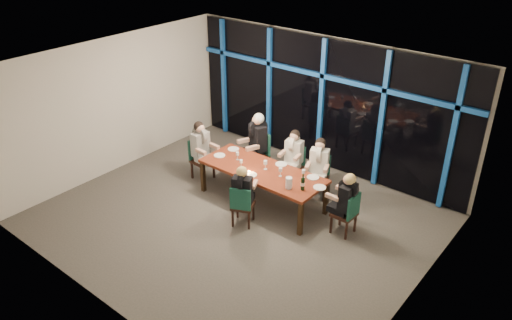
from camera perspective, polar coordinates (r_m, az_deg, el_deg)
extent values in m
plane|color=#58534D|center=(9.78, -2.23, -6.73)|extent=(7.00, 7.00, 0.00)
cube|color=beige|center=(11.25, 7.77, 6.47)|extent=(7.00, 0.04, 3.00)
cube|color=beige|center=(7.36, -18.07, -7.06)|extent=(7.00, 0.04, 3.00)
cube|color=beige|center=(11.45, -15.78, 6.06)|extent=(0.04, 6.00, 3.00)
cube|color=beige|center=(7.49, 18.35, -6.49)|extent=(0.04, 6.00, 3.00)
cube|color=white|center=(8.45, -2.60, 10.27)|extent=(7.00, 6.00, 0.04)
cube|color=black|center=(11.20, 7.61, 6.39)|extent=(6.86, 0.04, 2.94)
cube|color=#134898|center=(12.81, -3.68, 9.34)|extent=(0.10, 0.10, 2.94)
cube|color=#134898|center=(11.92, 1.53, 7.97)|extent=(0.10, 0.10, 2.94)
cube|color=#134898|center=(11.16, 7.47, 6.32)|extent=(0.10, 0.10, 2.94)
cube|color=#134898|center=(10.54, 14.15, 4.36)|extent=(0.10, 0.10, 2.94)
cube|color=#134898|center=(10.09, 21.50, 2.14)|extent=(0.10, 0.10, 2.94)
cube|color=#134898|center=(10.94, 7.68, 9.53)|extent=(6.86, 0.10, 0.10)
cube|color=#FF2D14|center=(10.75, 13.73, 8.61)|extent=(0.60, 0.05, 0.35)
cube|color=maroon|center=(9.93, 0.73, -1.27)|extent=(2.60, 1.00, 0.06)
cube|color=black|center=(10.55, -6.07, -1.88)|extent=(0.08, 0.08, 0.69)
cube|color=black|center=(9.20, 5.10, -6.71)|extent=(0.08, 0.08, 0.69)
cube|color=black|center=(11.10, -2.89, -0.14)|extent=(0.08, 0.08, 0.69)
cube|color=black|center=(9.83, 8.01, -4.41)|extent=(0.08, 0.08, 0.69)
cube|color=black|center=(11.08, 0.03, 0.51)|extent=(0.60, 0.60, 0.06)
cube|color=#1B5644|center=(11.05, 0.97, 2.02)|extent=(0.45, 0.22, 0.51)
cube|color=black|center=(11.26, -1.25, -0.43)|extent=(0.05, 0.05, 0.43)
cube|color=black|center=(10.98, -0.36, -1.23)|extent=(0.05, 0.05, 0.43)
cube|color=black|center=(11.42, 0.40, -0.01)|extent=(0.05, 0.05, 0.43)
cube|color=black|center=(11.13, 1.32, -0.79)|extent=(0.05, 0.05, 0.43)
cube|color=black|center=(10.72, 4.22, -0.91)|extent=(0.46, 0.46, 0.05)
cube|color=#1B5644|center=(10.76, 4.68, 0.62)|extent=(0.41, 0.11, 0.45)
cube|color=black|center=(10.76, 3.03, -2.07)|extent=(0.04, 0.04, 0.38)
cube|color=black|center=(10.64, 4.58, -2.50)|extent=(0.04, 0.04, 0.38)
cube|color=black|center=(11.02, 3.79, -1.35)|extent=(0.04, 0.04, 0.38)
cube|color=black|center=(10.90, 5.31, -1.75)|extent=(0.04, 0.04, 0.38)
cube|color=black|center=(10.34, 7.08, -2.15)|extent=(0.54, 0.54, 0.06)
cube|color=#1B5644|center=(10.38, 7.36, -0.47)|extent=(0.40, 0.19, 0.46)
cube|color=black|center=(10.34, 5.91, -3.52)|extent=(0.05, 0.05, 0.39)
cube|color=black|center=(10.29, 7.73, -3.81)|extent=(0.05, 0.05, 0.39)
cube|color=black|center=(10.62, 6.31, -2.63)|extent=(0.05, 0.05, 0.39)
cube|color=black|center=(10.57, 8.07, -2.90)|extent=(0.05, 0.05, 0.39)
cube|color=black|center=(11.00, -6.14, -0.11)|extent=(0.45, 0.45, 0.06)
cube|color=#1B5644|center=(11.01, -6.86, 1.38)|extent=(0.07, 0.43, 0.47)
cube|color=black|center=(10.89, -6.15, -1.75)|extent=(0.04, 0.04, 0.40)
cube|color=black|center=(11.09, -4.85, -1.12)|extent=(0.04, 0.04, 0.40)
cube|color=black|center=(11.12, -7.32, -1.16)|extent=(0.04, 0.04, 0.40)
cube|color=black|center=(11.31, -6.02, -0.55)|extent=(0.04, 0.04, 0.40)
cube|color=black|center=(9.33, 10.03, -6.12)|extent=(0.40, 0.40, 0.05)
cube|color=#1B5644|center=(9.13, 11.12, -5.25)|extent=(0.05, 0.40, 0.44)
cube|color=black|center=(9.63, 9.60, -6.43)|extent=(0.04, 0.04, 0.37)
cube|color=black|center=(9.40, 8.58, -7.30)|extent=(0.04, 0.04, 0.37)
cube|color=black|center=(9.51, 11.26, -7.09)|extent=(0.04, 0.04, 0.37)
cube|color=black|center=(9.27, 10.27, -7.99)|extent=(0.04, 0.04, 0.37)
cube|color=black|center=(9.44, -1.50, -5.22)|extent=(0.53, 0.53, 0.05)
cube|color=#1B5644|center=(9.17, -1.82, -4.55)|extent=(0.38, 0.20, 0.44)
cube|color=black|center=(9.65, -0.30, -5.92)|extent=(0.05, 0.05, 0.37)
cube|color=black|center=(9.72, -2.12, -5.64)|extent=(0.05, 0.05, 0.37)
cube|color=black|center=(9.40, -0.82, -6.96)|extent=(0.05, 0.05, 0.37)
cube|color=black|center=(9.47, -2.68, -6.67)|extent=(0.05, 0.05, 0.37)
cube|color=black|center=(10.98, -0.54, 0.85)|extent=(0.51, 0.54, 0.14)
cube|color=black|center=(10.90, 0.22, 2.62)|extent=(0.47, 0.39, 0.58)
cylinder|color=black|center=(10.81, 0.22, 3.71)|extent=(0.26, 0.44, 0.43)
sphere|color=tan|center=(10.72, 0.13, 4.59)|extent=(0.22, 0.22, 0.22)
sphere|color=silver|center=(10.73, 0.32, 4.78)|extent=(0.24, 0.24, 0.24)
cube|color=tan|center=(11.01, -1.42, 2.23)|extent=(0.19, 0.32, 0.08)
cube|color=tan|center=(10.68, -0.41, 1.39)|extent=(0.19, 0.32, 0.08)
cube|color=silver|center=(10.60, 3.98, -0.73)|extent=(0.38, 0.42, 0.13)
cube|color=silver|center=(10.57, 4.37, 1.00)|extent=(0.39, 0.27, 0.50)
cylinder|color=silver|center=(10.49, 4.41, 1.96)|extent=(0.15, 0.39, 0.38)
sphere|color=tan|center=(10.40, 4.40, 2.72)|extent=(0.19, 0.19, 0.19)
sphere|color=black|center=(10.42, 4.49, 2.93)|extent=(0.21, 0.21, 0.21)
cube|color=tan|center=(10.47, 2.98, 0.75)|extent=(0.11, 0.28, 0.07)
cube|color=tan|center=(10.34, 4.75, 0.30)|extent=(0.11, 0.28, 0.07)
cube|color=silver|center=(10.20, 6.98, -2.00)|extent=(0.45, 0.48, 0.13)
cube|color=silver|center=(10.18, 7.25, -0.12)|extent=(0.42, 0.34, 0.52)
cylinder|color=silver|center=(10.09, 7.31, 0.91)|extent=(0.23, 0.40, 0.39)
sphere|color=tan|center=(10.00, 7.35, 1.71)|extent=(0.19, 0.19, 0.19)
sphere|color=black|center=(10.02, 7.40, 1.94)|extent=(0.21, 0.21, 0.21)
cube|color=tan|center=(10.03, 5.95, -0.66)|extent=(0.17, 0.29, 0.07)
cube|color=tan|center=(9.97, 8.02, -0.97)|extent=(0.17, 0.29, 0.07)
cube|color=black|center=(10.88, -5.77, 0.14)|extent=(0.42, 0.36, 0.13)
cube|color=black|center=(10.84, -6.38, 1.85)|extent=(0.25, 0.39, 0.53)
cylinder|color=black|center=(10.75, -6.44, 2.85)|extent=(0.40, 0.12, 0.40)
sphere|color=tan|center=(10.67, -6.42, 3.65)|extent=(0.20, 0.20, 0.20)
sphere|color=black|center=(10.68, -6.56, 3.84)|extent=(0.22, 0.22, 0.22)
cube|color=tan|center=(10.59, -6.32, 0.95)|extent=(0.29, 0.09, 0.08)
cube|color=tan|center=(10.82, -4.83, 1.62)|extent=(0.29, 0.09, 0.08)
cube|color=black|center=(9.33, 9.52, -5.44)|extent=(0.38, 0.32, 0.12)
cube|color=black|center=(9.11, 10.42, -4.20)|extent=(0.22, 0.36, 0.50)
cylinder|color=black|center=(9.01, 10.53, -3.15)|extent=(0.37, 0.09, 0.37)
sphere|color=tan|center=(8.94, 10.52, -2.23)|extent=(0.19, 0.19, 0.19)
sphere|color=tan|center=(8.91, 10.73, -2.15)|extent=(0.20, 0.20, 0.20)
cube|color=tan|center=(9.33, 9.85, -3.30)|extent=(0.27, 0.07, 0.07)
cube|color=tan|center=(9.07, 8.69, -4.20)|extent=(0.27, 0.07, 0.07)
cube|color=black|center=(9.48, -1.32, -4.44)|extent=(0.44, 0.47, 0.12)
cube|color=black|center=(9.21, -1.59, -3.36)|extent=(0.41, 0.34, 0.49)
cylinder|color=black|center=(9.11, -1.60, -2.31)|extent=(0.23, 0.37, 0.37)
sphere|color=tan|center=(9.05, -1.58, -1.38)|extent=(0.19, 0.19, 0.19)
sphere|color=tan|center=(9.01, -1.65, -1.34)|extent=(0.20, 0.20, 0.20)
cube|color=tan|center=(9.34, -0.18, -2.81)|extent=(0.17, 0.27, 0.07)
cube|color=tan|center=(9.43, -2.26, -2.53)|extent=(0.17, 0.27, 0.07)
cylinder|color=white|center=(10.72, -2.60, 1.26)|extent=(0.24, 0.24, 0.01)
cylinder|color=white|center=(10.11, 2.90, -0.48)|extent=(0.24, 0.24, 0.01)
cylinder|color=white|center=(9.69, 6.52, -1.98)|extent=(0.24, 0.24, 0.01)
cylinder|color=white|center=(10.47, -4.19, 0.53)|extent=(0.24, 0.24, 0.01)
cylinder|color=white|center=(9.38, 7.28, -3.13)|extent=(0.24, 0.24, 0.01)
cylinder|color=white|center=(9.72, -0.60, -1.70)|extent=(0.24, 0.24, 0.01)
cylinder|color=black|center=(9.23, 5.37, -2.75)|extent=(0.07, 0.07, 0.24)
cylinder|color=black|center=(9.14, 5.41, -1.86)|extent=(0.03, 0.03, 0.09)
cylinder|color=silver|center=(9.23, 5.37, -2.75)|extent=(0.08, 0.08, 0.07)
cylinder|color=silver|center=(9.26, 3.77, -2.63)|extent=(0.12, 0.12, 0.22)
cylinder|color=silver|center=(9.21, 4.12, -2.64)|extent=(0.02, 0.02, 0.16)
cylinder|color=#F59F49|center=(9.81, -0.80, -1.33)|extent=(0.05, 0.05, 0.03)
cylinder|color=white|center=(10.00, -1.72, -0.82)|extent=(0.06, 0.06, 0.01)
cylinder|color=white|center=(9.98, -1.72, -0.57)|extent=(0.01, 0.01, 0.10)
cylinder|color=white|center=(9.94, -1.73, -0.15)|extent=(0.07, 0.07, 0.07)
cylinder|color=silver|center=(9.93, 1.08, -1.05)|extent=(0.07, 0.07, 0.01)
cylinder|color=silver|center=(9.90, 1.08, -0.76)|extent=(0.01, 0.01, 0.11)
cylinder|color=silver|center=(9.85, 1.09, -0.28)|extent=(0.07, 0.07, 0.08)
cylinder|color=silver|center=(9.70, 2.79, -1.83)|extent=(0.06, 0.06, 0.01)
cylinder|color=silver|center=(9.67, 2.80, -1.56)|extent=(0.01, 0.01, 0.10)
cylinder|color=silver|center=(9.63, 2.81, -1.12)|extent=(0.07, 0.07, 0.07)
cylinder|color=white|center=(10.29, -2.13, 0.06)|extent=(0.06, 0.06, 0.01)
cylinder|color=white|center=(10.27, -2.14, 0.31)|extent=(0.01, 0.01, 0.10)
cylinder|color=white|center=(10.23, -2.15, 0.73)|extent=(0.07, 0.07, 0.07)
cylinder|color=silver|center=(9.68, 5.42, -2.00)|extent=(0.06, 0.06, 0.01)
cylinder|color=silver|center=(9.65, 5.44, -1.74)|extent=(0.01, 0.01, 0.10)
cylinder|color=silver|center=(9.61, 5.46, -1.31)|extent=(0.07, 0.07, 0.07)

